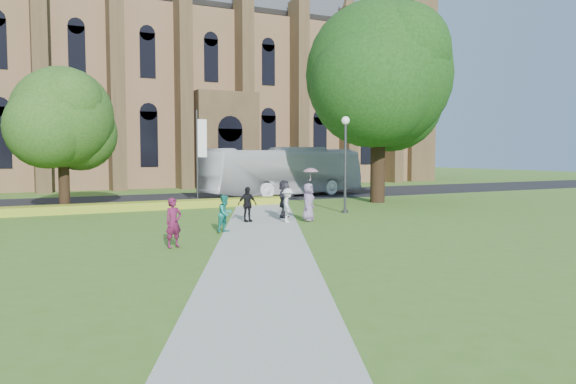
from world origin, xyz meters
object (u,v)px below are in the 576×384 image
large_tree (379,75)px  pedestrian_0 (174,223)px  streetlamp (345,152)px  tour_coach (284,172)px

large_tree → pedestrian_0: large_tree is taller
streetlamp → tour_coach: bearing=78.6°
pedestrian_0 → large_tree: bearing=17.4°
large_tree → tour_coach: large_tree is taller
large_tree → pedestrian_0: bearing=-146.2°
tour_coach → pedestrian_0: tour_coach is taller
large_tree → tour_coach: (-3.07, 7.59, -6.50)m
tour_coach → pedestrian_0: bearing=134.0°
streetlamp → tour_coach: 12.41m
large_tree → pedestrian_0: 21.76m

